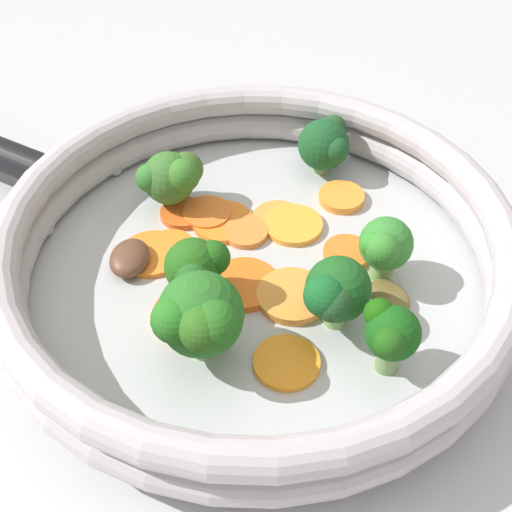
{
  "coord_description": "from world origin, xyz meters",
  "views": [
    {
      "loc": [
        -0.27,
        -0.16,
        0.33
      ],
      "look_at": [
        0.0,
        0.0,
        0.03
      ],
      "focal_mm": 50.0,
      "sensor_mm": 36.0,
      "label": 1
    }
  ],
  "objects": [
    {
      "name": "carrot_slice_8",
      "position": [
        0.02,
        0.07,
        0.02
      ],
      "size": [
        0.04,
        0.04,
        0.0
      ],
      "primitive_type": "cylinder",
      "rotation": [
        0.0,
        0.0,
        5.46
      ],
      "color": "orange",
      "rests_on": "skillet"
    },
    {
      "name": "carrot_slice_11",
      "position": [
        0.05,
        -0.0,
        0.02
      ],
      "size": [
        0.04,
        0.04,
        0.0
      ],
      "primitive_type": "cylinder",
      "rotation": [
        0.0,
        0.0,
        4.8
      ],
      "color": "orange",
      "rests_on": "skillet"
    },
    {
      "name": "skillet_rim_wall",
      "position": [
        0.0,
        0.0,
        0.04
      ],
      "size": [
        0.32,
        0.32,
        0.04
      ],
      "color": "#B8ADB5",
      "rests_on": "skillet"
    },
    {
      "name": "carrot_slice_7",
      "position": [
        0.05,
        0.01,
        0.02
      ],
      "size": [
        0.05,
        0.05,
        0.0
      ],
      "primitive_type": "cylinder",
      "rotation": [
        0.0,
        0.0,
        4.11
      ],
      "color": "orange",
      "rests_on": "skillet"
    },
    {
      "name": "carrot_slice_5",
      "position": [
        0.04,
        -0.04,
        0.02
      ],
      "size": [
        0.04,
        0.04,
        0.0
      ],
      "primitive_type": "cylinder",
      "rotation": [
        0.0,
        0.0,
        0.99
      ],
      "color": "orange",
      "rests_on": "skillet"
    },
    {
      "name": "broccoli_floret_0",
      "position": [
        0.03,
        -0.07,
        0.04
      ],
      "size": [
        0.04,
        0.03,
        0.04
      ],
      "color": "#719E4D",
      "rests_on": "skillet"
    },
    {
      "name": "skillet_rivet_right",
      "position": [
        -0.04,
        0.14,
        0.02
      ],
      "size": [
        0.01,
        0.01,
        0.01
      ],
      "primitive_type": "sphere",
      "color": "#ADB8B4",
      "rests_on": "skillet"
    },
    {
      "name": "carrot_slice_1",
      "position": [
        -0.02,
        0.07,
        0.02
      ],
      "size": [
        0.05,
        0.05,
        0.0
      ],
      "primitive_type": "cylinder",
      "rotation": [
        0.0,
        0.0,
        6.11
      ],
      "color": "orange",
      "rests_on": "skillet"
    },
    {
      "name": "skillet_rivet_left",
      "position": [
        0.03,
        0.14,
        0.02
      ],
      "size": [
        0.01,
        0.01,
        0.01
      ],
      "primitive_type": "sphere",
      "color": "#B2B6B3",
      "rests_on": "skillet"
    },
    {
      "name": "carrot_slice_6",
      "position": [
        0.03,
        0.02,
        0.02
      ],
      "size": [
        0.04,
        0.04,
        0.0
      ],
      "primitive_type": "cylinder",
      "rotation": [
        0.0,
        0.0,
        5.67
      ],
      "color": "orange",
      "rests_on": "skillet"
    },
    {
      "name": "broccoli_floret_5",
      "position": [
        -0.03,
        -0.1,
        0.04
      ],
      "size": [
        0.03,
        0.03,
        0.04
      ],
      "color": "#6E9053",
      "rests_on": "skillet"
    },
    {
      "name": "carrot_slice_9",
      "position": [
        -0.05,
        0.01,
        0.02
      ],
      "size": [
        0.05,
        0.05,
        0.0
      ],
      "primitive_type": "cylinder",
      "rotation": [
        0.0,
        0.0,
        6.08
      ],
      "color": "orange",
      "rests_on": "skillet"
    },
    {
      "name": "carrot_slice_0",
      "position": [
        -0.01,
        0.06,
        0.02
      ],
      "size": [
        0.04,
        0.04,
        0.0
      ],
      "primitive_type": "cylinder",
      "rotation": [
        0.0,
        0.0,
        1.32
      ],
      "color": "orange",
      "rests_on": "skillet"
    },
    {
      "name": "skillet",
      "position": [
        0.0,
        0.0,
        0.01
      ],
      "size": [
        0.29,
        0.29,
        0.02
      ],
      "primitive_type": "cylinder",
      "color": "#B2B5B7",
      "rests_on": "ground_plane"
    },
    {
      "name": "mushroom_piece_1",
      "position": [
        -0.03,
        0.07,
        0.02
      ],
      "size": [
        0.04,
        0.04,
        0.01
      ],
      "primitive_type": "ellipsoid",
      "rotation": [
        0.0,
        0.0,
        0.43
      ],
      "color": "brown",
      "rests_on": "skillet"
    },
    {
      "name": "broccoli_floret_3",
      "position": [
        0.11,
        0.01,
        0.04
      ],
      "size": [
        0.04,
        0.04,
        0.04
      ],
      "color": "#6C874D",
      "rests_on": "skillet"
    },
    {
      "name": "carrot_slice_4",
      "position": [
        0.03,
        0.06,
        0.02
      ],
      "size": [
        0.04,
        0.04,
        0.01
      ],
      "primitive_type": "cylinder",
      "rotation": [
        0.0,
        0.0,
        3.24
      ],
      "color": "orange",
      "rests_on": "skillet"
    },
    {
      "name": "broccoli_floret_4",
      "position": [
        -0.04,
        0.02,
        0.04
      ],
      "size": [
        0.04,
        0.04,
        0.05
      ],
      "color": "#658747",
      "rests_on": "skillet"
    },
    {
      "name": "broccoli_floret_6",
      "position": [
        -0.02,
        -0.06,
        0.04
      ],
      "size": [
        0.04,
        0.04,
        0.05
      ],
      "color": "#83AE62",
      "rests_on": "skillet"
    },
    {
      "name": "carrot_slice_2",
      "position": [
        -0.01,
        -0.03,
        0.02
      ],
      "size": [
        0.06,
        0.06,
        0.01
      ],
      "primitive_type": "cylinder",
      "rotation": [
        0.0,
        0.0,
        0.6
      ],
      "color": "orange",
      "rests_on": "skillet"
    },
    {
      "name": "carrot_slice_13",
      "position": [
        -0.05,
        -0.05,
        0.02
      ],
      "size": [
        0.05,
        0.05,
        0.0
      ],
      "primitive_type": "cylinder",
      "rotation": [
        0.0,
        0.0,
        5.72
      ],
      "color": "orange",
      "rests_on": "skillet"
    },
    {
      "name": "carrot_slice_3",
      "position": [
        0.09,
        -0.02,
        0.02
      ],
      "size": [
        0.04,
        0.04,
        0.01
      ],
      "primitive_type": "cylinder",
      "rotation": [
        0.0,
        0.0,
        1.19
      ],
      "color": "orange",
      "rests_on": "skillet"
    },
    {
      "name": "broccoli_floret_1",
      "position": [
        0.03,
        0.08,
        0.04
      ],
      "size": [
        0.04,
        0.04,
        0.04
      ],
      "color": "olive",
      "rests_on": "skillet"
    },
    {
      "name": "carrot_slice_12",
      "position": [
        0.03,
        0.04,
        0.02
      ],
      "size": [
        0.05,
        0.05,
        0.0
      ],
      "primitive_type": "cylinder",
      "rotation": [
        0.0,
        0.0,
        4.95
      ],
      "color": "orange",
      "rests_on": "skillet"
    },
    {
      "name": "mushroom_piece_0",
      "position": [
        0.02,
        -0.08,
        0.02
      ],
      "size": [
        0.03,
        0.04,
        0.01
      ],
      "primitive_type": "ellipsoid",
      "rotation": [
        0.0,
        0.0,
        1.12
      ],
      "color": "brown",
      "rests_on": "skillet"
    },
    {
      "name": "ground_plane",
      "position": [
        0.0,
        0.0,
        0.0
      ],
      "size": [
        4.0,
        4.0,
        0.0
      ],
      "primitive_type": "plane",
      "color": "#B4B5B9"
    },
    {
      "name": "broccoli_floret_2",
      "position": [
        -0.07,
        -0.01,
        0.05
      ],
      "size": [
        0.05,
        0.05,
        0.06
      ],
      "color": "#74A65F",
      "rests_on": "skillet"
    },
    {
      "name": "carrot_slice_10",
      "position": [
        -0.01,
        0.0,
        0.02
      ],
      "size": [
        0.06,
        0.06,
        0.01
      ],
      "primitive_type": "cylinder",
      "rotation": [
        0.0,
        0.0,
        2.19
      ],
      "color": "orange",
      "rests_on": "skillet"
    }
  ]
}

